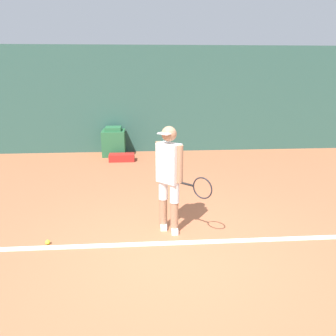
{
  "coord_description": "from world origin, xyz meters",
  "views": [
    {
      "loc": [
        -0.43,
        -3.9,
        2.4
      ],
      "look_at": [
        -0.08,
        0.89,
        0.95
      ],
      "focal_mm": 35.0,
      "sensor_mm": 36.0,
      "label": 1
    }
  ],
  "objects_px": {
    "tennis_player": "(170,175)",
    "covered_chair": "(114,142)",
    "equipment_bag": "(122,157)",
    "tennis_ball": "(48,242)"
  },
  "relations": [
    {
      "from": "tennis_player",
      "to": "covered_chair",
      "type": "relative_size",
      "value": 1.98
    },
    {
      "from": "covered_chair",
      "to": "equipment_bag",
      "type": "height_order",
      "value": "covered_chair"
    },
    {
      "from": "equipment_bag",
      "to": "tennis_ball",
      "type": "bearing_deg",
      "value": -100.15
    },
    {
      "from": "covered_chair",
      "to": "tennis_player",
      "type": "bearing_deg",
      "value": -75.3
    },
    {
      "from": "tennis_player",
      "to": "tennis_ball",
      "type": "relative_size",
      "value": 23.91
    },
    {
      "from": "tennis_ball",
      "to": "equipment_bag",
      "type": "height_order",
      "value": "equipment_bag"
    },
    {
      "from": "tennis_player",
      "to": "covered_chair",
      "type": "bearing_deg",
      "value": 146.73
    },
    {
      "from": "tennis_player",
      "to": "equipment_bag",
      "type": "height_order",
      "value": "tennis_player"
    },
    {
      "from": "covered_chair",
      "to": "equipment_bag",
      "type": "xyz_separation_m",
      "value": [
        0.26,
        -0.66,
        -0.29
      ]
    },
    {
      "from": "tennis_ball",
      "to": "equipment_bag",
      "type": "relative_size",
      "value": 0.1
    }
  ]
}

